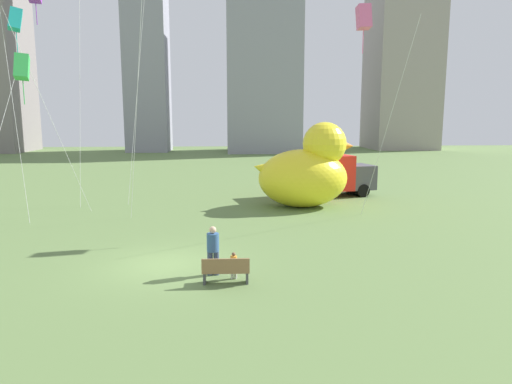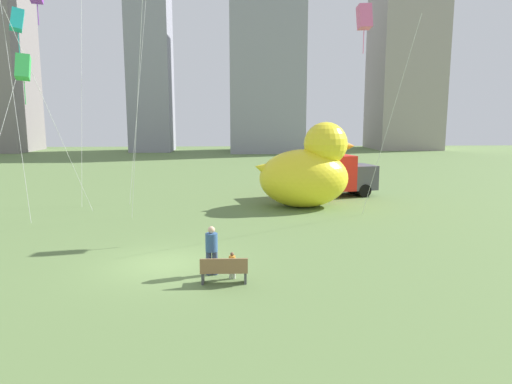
% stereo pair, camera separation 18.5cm
% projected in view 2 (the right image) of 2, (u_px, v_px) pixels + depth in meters
% --- Properties ---
extents(ground_plane, '(140.00, 140.00, 0.00)m').
position_uv_depth(ground_plane, '(164.00, 264.00, 17.41)').
color(ground_plane, '#5E7A43').
extents(park_bench, '(1.58, 0.48, 0.90)m').
position_uv_depth(park_bench, '(224.00, 270.00, 15.32)').
color(park_bench, olive).
rests_on(park_bench, ground).
extents(person_adult, '(0.43, 0.43, 1.74)m').
position_uv_depth(person_adult, '(212.00, 248.00, 16.13)').
color(person_adult, '#38476B').
rests_on(person_adult, ground).
extents(person_child, '(0.23, 0.23, 0.93)m').
position_uv_depth(person_child, '(232.00, 264.00, 15.80)').
color(person_child, silver).
rests_on(person_child, ground).
extents(giant_inflatable_duck, '(6.24, 4.00, 5.17)m').
position_uv_depth(giant_inflatable_duck, '(307.00, 171.00, 28.19)').
color(giant_inflatable_duck, yellow).
rests_on(giant_inflatable_duck, ground).
extents(box_truck, '(6.30, 3.55, 2.85)m').
position_uv_depth(box_truck, '(330.00, 176.00, 32.12)').
color(box_truck, red).
rests_on(box_truck, ground).
extents(city_skyline, '(76.12, 16.40, 40.27)m').
position_uv_depth(city_skyline, '(244.00, 45.00, 73.83)').
color(city_skyline, gray).
rests_on(city_skyline, ground).
extents(kite_pink, '(2.78, 3.39, 10.80)m').
position_uv_depth(kite_pink, '(365.00, 18.00, 22.22)').
color(kite_pink, silver).
rests_on(kite_pink, ground).
extents(kite_green, '(2.78, 3.70, 8.38)m').
position_uv_depth(kite_green, '(23.00, 68.00, 21.48)').
color(kite_green, silver).
rests_on(kite_green, ground).
extents(kite_teal, '(3.62, 3.95, 11.22)m').
position_uv_depth(kite_teal, '(17.00, 21.00, 24.70)').
color(kite_teal, silver).
rests_on(kite_teal, ground).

